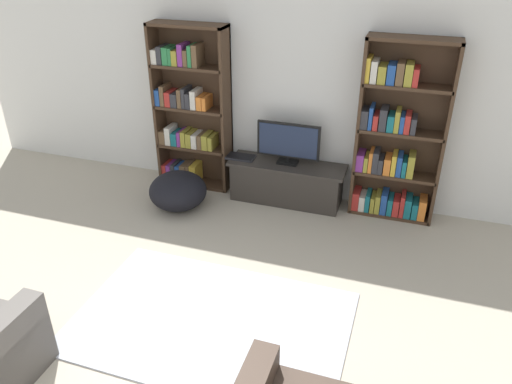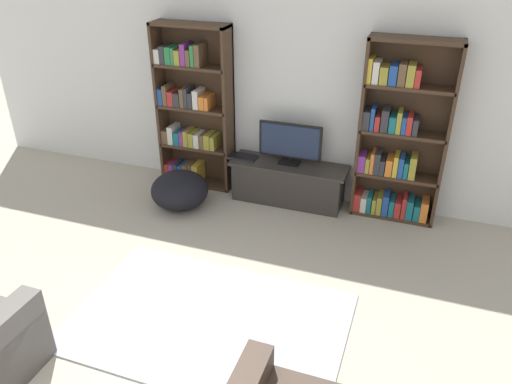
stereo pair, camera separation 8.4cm
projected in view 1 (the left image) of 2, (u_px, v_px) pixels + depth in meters
The scene contains 8 objects.
wall_back at pixel (294, 92), 5.81m from camera, with size 8.80×0.06×2.60m.
bookshelf_left at pixel (190, 111), 6.17m from camera, with size 0.94×0.30×2.04m.
bookshelf_right at pixel (396, 139), 5.50m from camera, with size 0.94×0.30×2.04m.
tv_stand at pixel (286, 182), 6.07m from camera, with size 1.40×0.44×0.50m.
television at pixel (288, 142), 5.84m from camera, with size 0.75×0.16×0.50m.
laptop at pixel (241, 157), 6.09m from camera, with size 0.34×0.20×0.03m.
area_rug at pixel (211, 322), 4.30m from camera, with size 2.33×1.53×0.02m.
beanbag_ottoman at pixel (178, 191), 5.94m from camera, with size 0.68×0.68×0.44m, color black.
Camera 1 is at (1.37, -1.28, 3.04)m, focal length 35.00 mm.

